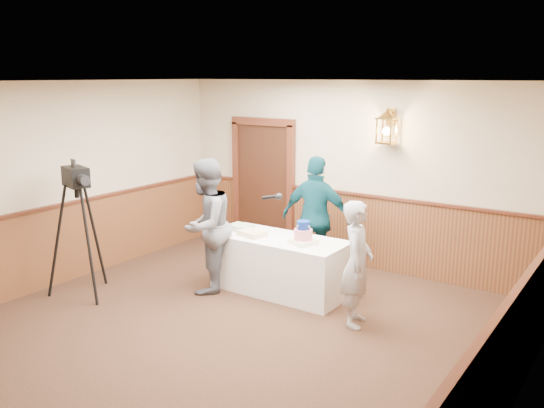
{
  "coord_description": "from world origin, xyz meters",
  "views": [
    {
      "loc": [
        3.81,
        -4.26,
        2.87
      ],
      "look_at": [
        -0.24,
        1.7,
        1.25
      ],
      "focal_mm": 38.0,
      "sensor_mm": 36.0,
      "label": 1
    }
  ],
  "objects_px": {
    "interviewer": "(206,226)",
    "sheet_cake_yellow": "(252,233)",
    "tiered_cake": "(303,235)",
    "baker": "(357,264)",
    "tv_camera_rig": "(80,239)",
    "sheet_cake_green": "(241,227)",
    "display_table": "(280,265)",
    "assistant_p": "(316,218)"
  },
  "relations": [
    {
      "from": "sheet_cake_yellow",
      "to": "sheet_cake_green",
      "type": "xyz_separation_m",
      "value": [
        -0.32,
        0.16,
        0.0
      ]
    },
    {
      "from": "sheet_cake_green",
      "to": "baker",
      "type": "xyz_separation_m",
      "value": [
        2.0,
        -0.41,
        -0.04
      ]
    },
    {
      "from": "tiered_cake",
      "to": "sheet_cake_green",
      "type": "height_order",
      "value": "tiered_cake"
    },
    {
      "from": "tv_camera_rig",
      "to": "assistant_p",
      "type": "bearing_deg",
      "value": 64.69
    },
    {
      "from": "baker",
      "to": "tv_camera_rig",
      "type": "height_order",
      "value": "tv_camera_rig"
    },
    {
      "from": "tiered_cake",
      "to": "sheet_cake_green",
      "type": "bearing_deg",
      "value": 174.88
    },
    {
      "from": "sheet_cake_yellow",
      "to": "baker",
      "type": "height_order",
      "value": "baker"
    },
    {
      "from": "interviewer",
      "to": "sheet_cake_yellow",
      "type": "bearing_deg",
      "value": 119.03
    },
    {
      "from": "sheet_cake_yellow",
      "to": "sheet_cake_green",
      "type": "distance_m",
      "value": 0.36
    },
    {
      "from": "assistant_p",
      "to": "interviewer",
      "type": "bearing_deg",
      "value": 45.65
    },
    {
      "from": "sheet_cake_yellow",
      "to": "sheet_cake_green",
      "type": "height_order",
      "value": "sheet_cake_green"
    },
    {
      "from": "sheet_cake_green",
      "to": "tiered_cake",
      "type": "bearing_deg",
      "value": -5.12
    },
    {
      "from": "display_table",
      "to": "interviewer",
      "type": "relative_size",
      "value": 1.0
    },
    {
      "from": "sheet_cake_green",
      "to": "interviewer",
      "type": "relative_size",
      "value": 0.17
    },
    {
      "from": "display_table",
      "to": "baker",
      "type": "relative_size",
      "value": 1.21
    },
    {
      "from": "tiered_cake",
      "to": "interviewer",
      "type": "distance_m",
      "value": 1.32
    },
    {
      "from": "display_table",
      "to": "tv_camera_rig",
      "type": "height_order",
      "value": "tv_camera_rig"
    },
    {
      "from": "display_table",
      "to": "sheet_cake_yellow",
      "type": "distance_m",
      "value": 0.57
    },
    {
      "from": "display_table",
      "to": "assistant_p",
      "type": "height_order",
      "value": "assistant_p"
    },
    {
      "from": "tv_camera_rig",
      "to": "tiered_cake",
      "type": "bearing_deg",
      "value": 49.35
    },
    {
      "from": "display_table",
      "to": "tiered_cake",
      "type": "xyz_separation_m",
      "value": [
        0.39,
        -0.07,
        0.49
      ]
    },
    {
      "from": "sheet_cake_yellow",
      "to": "sheet_cake_green",
      "type": "relative_size",
      "value": 1.08
    },
    {
      "from": "assistant_p",
      "to": "sheet_cake_green",
      "type": "bearing_deg",
      "value": 34.79
    },
    {
      "from": "display_table",
      "to": "assistant_p",
      "type": "relative_size",
      "value": 1.02
    },
    {
      "from": "baker",
      "to": "interviewer",
      "type": "bearing_deg",
      "value": 76.0
    },
    {
      "from": "assistant_p",
      "to": "tv_camera_rig",
      "type": "bearing_deg",
      "value": 39.1
    },
    {
      "from": "tiered_cake",
      "to": "sheet_cake_green",
      "type": "distance_m",
      "value": 1.09
    },
    {
      "from": "tiered_cake",
      "to": "tv_camera_rig",
      "type": "bearing_deg",
      "value": -148.69
    },
    {
      "from": "display_table",
      "to": "sheet_cake_yellow",
      "type": "xyz_separation_m",
      "value": [
        -0.37,
        -0.13,
        0.41
      ]
    },
    {
      "from": "tiered_cake",
      "to": "baker",
      "type": "distance_m",
      "value": 0.98
    },
    {
      "from": "display_table",
      "to": "tiered_cake",
      "type": "bearing_deg",
      "value": -9.72
    },
    {
      "from": "sheet_cake_yellow",
      "to": "tv_camera_rig",
      "type": "height_order",
      "value": "tv_camera_rig"
    },
    {
      "from": "tiered_cake",
      "to": "sheet_cake_yellow",
      "type": "relative_size",
      "value": 1.11
    },
    {
      "from": "display_table",
      "to": "baker",
      "type": "bearing_deg",
      "value": -16.17
    },
    {
      "from": "sheet_cake_yellow",
      "to": "assistant_p",
      "type": "bearing_deg",
      "value": 61.65
    },
    {
      "from": "tiered_cake",
      "to": "tv_camera_rig",
      "type": "xyz_separation_m",
      "value": [
        -2.49,
        -1.51,
        -0.09
      ]
    },
    {
      "from": "tiered_cake",
      "to": "baker",
      "type": "height_order",
      "value": "baker"
    },
    {
      "from": "sheet_cake_green",
      "to": "assistant_p",
      "type": "distance_m",
      "value": 1.09
    },
    {
      "from": "interviewer",
      "to": "baker",
      "type": "bearing_deg",
      "value": 83.67
    },
    {
      "from": "assistant_p",
      "to": "tv_camera_rig",
      "type": "relative_size",
      "value": 1.02
    },
    {
      "from": "sheet_cake_green",
      "to": "tv_camera_rig",
      "type": "distance_m",
      "value": 2.14
    },
    {
      "from": "tv_camera_rig",
      "to": "sheet_cake_yellow",
      "type": "bearing_deg",
      "value": 57.99
    }
  ]
}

